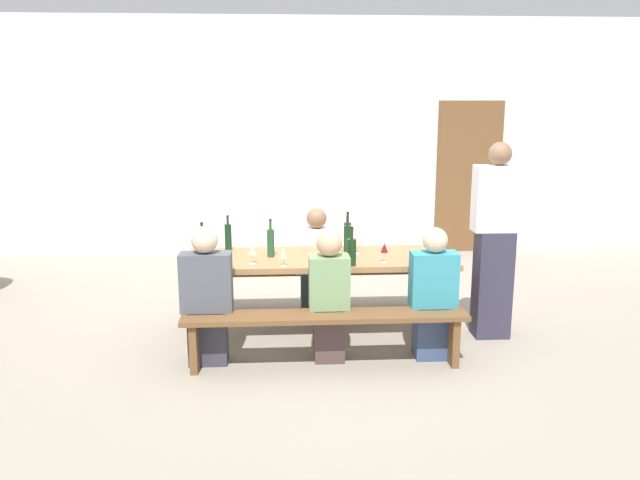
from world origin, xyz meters
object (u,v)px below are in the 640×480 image
Objects in this scene: wine_bottle_3 at (348,234)px; seated_guest_near_2 at (433,296)px; bench_far at (316,276)px; wine_glass_3 at (384,249)px; wine_glass_1 at (358,240)px; seated_guest_near_0 at (207,299)px; wine_bottle_0 at (203,247)px; seated_guest_far_0 at (317,266)px; wine_bottle_5 at (271,242)px; wine_glass_4 at (205,243)px; wine_bottle_4 at (347,238)px; seated_guest_near_1 at (329,298)px; wine_bottle_2 at (352,251)px; wooden_door at (468,177)px; tasting_table at (320,264)px; standing_host at (495,245)px; wine_glass_2 at (283,254)px; bench_near at (325,324)px; wine_glass_0 at (252,251)px; wine_bottle_1 at (228,237)px.

wine_bottle_3 is 1.12m from seated_guest_near_2.
wine_glass_3 is (0.54, -0.96, 0.51)m from bench_far.
seated_guest_near_0 is at bearing -154.00° from wine_glass_1.
seated_guest_far_0 is (1.03, 0.67, -0.37)m from wine_bottle_0.
wine_bottle_5 reaches higher than bench_far.
wine_glass_3 is at bearing -10.64° from wine_glass_4.
seated_guest_near_1 is at bearing -106.84° from wine_bottle_4.
seated_guest_far_0 reaches higher than wine_bottle_2.
wine_bottle_3 is (-1.99, -2.90, -0.17)m from wooden_door.
tasting_table is 1.57m from standing_host.
wooden_door is 13.23× the size of wine_glass_2.
bench_far is at bearing 33.02° from wine_glass_4.
wine_bottle_2 is 1.91× the size of wine_glass_3.
bench_far is 1.59m from seated_guest_near_0.
seated_guest_near_2 reaches higher than seated_guest_near_1.
wine_bottle_4 is at bearing 122.29° from wine_glass_3.
wine_bottle_2 reaches higher than wine_glass_3.
bench_far is 6.61× the size of wine_bottle_3.
standing_host reaches higher than wine_glass_1.
seated_guest_near_2 reaches higher than bench_near.
wine_glass_2 is (-0.68, -0.41, -0.02)m from wine_glass_1.
wine_bottle_0 is 2.02m from seated_guest_near_2.
seated_guest_near_2 is 0.63× the size of standing_host.
wooden_door is 4.98m from seated_guest_near_0.
wine_glass_0 is 1.57m from seated_guest_near_2.
wine_bottle_0 is at bearing 9.39° from seated_guest_near_0.
wooden_door is at bearing -102.14° from standing_host.
standing_host reaches higher than seated_guest_near_2.
wine_bottle_4 is 2.14× the size of wine_glass_0.
bench_far is 14.81× the size of wine_glass_0.
seated_guest_near_0 is 0.65× the size of standing_host.
standing_host is (1.02, 0.16, -0.01)m from wine_glass_3.
wine_bottle_5 is (-0.69, 0.35, 0.01)m from wine_bottle_2.
wooden_door is at bearing 60.22° from wine_bottle_2.
tasting_table is 13.13× the size of wine_glass_1.
wine_glass_4 is 0.16× the size of seated_guest_near_0.
wine_bottle_5 is at bearing -122.52° from bench_far.
wine_bottle_5 is 2.17× the size of wine_glass_2.
tasting_table is 0.77m from bench_far.
bench_near is 6.91× the size of wine_bottle_4.
wine_bottle_2 reaches higher than bench_near.
wine_bottle_1 is at bearing 130.17° from bench_near.
wine_glass_3 is at bearing -60.73° from wine_glass_1.
wine_bottle_3 reaches higher than wine_bottle_0.
wine_bottle_5 is 0.79m from wine_glass_1.
tasting_table is 2.15× the size of seated_guest_near_2.
standing_host is (2.59, -0.14, -0.02)m from wine_glass_4.
wine_bottle_2 is at bearing -6.90° from wine_glass_0.
wine_bottle_2 is 0.31× the size of seated_guest_far_0.
wine_bottle_5 reaches higher than wine_glass_1.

